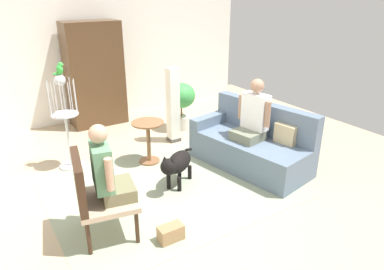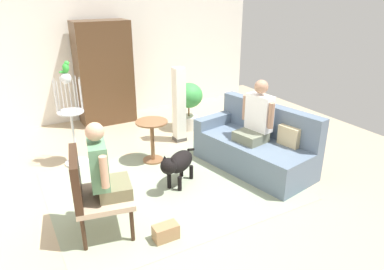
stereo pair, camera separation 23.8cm
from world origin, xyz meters
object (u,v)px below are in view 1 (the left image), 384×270
Objects in this scene: person_on_armchair at (106,170)px; round_end_table at (148,137)px; person_on_couch at (253,116)px; dog at (177,164)px; handbag at (171,233)px; parrot at (60,69)px; bird_cage_stand at (66,123)px; column_lamp at (173,106)px; armchair at (93,192)px; couch at (252,145)px; potted_plant at (181,101)px; armoire_cabinet at (95,74)px.

round_end_table is at bearing 50.45° from person_on_armchair.
dog is (-1.25, 0.07, -0.46)m from person_on_couch.
parrot is at bearing 100.15° from handbag.
bird_cage_stand is 1.08× the size of column_lamp.
parrot reaches higher than round_end_table.
armchair is at bearing -137.26° from column_lamp.
handbag is (-1.91, -0.90, -0.24)m from couch.
round_end_table reaches higher than dog.
column_lamp is at bearing 45.43° from person_on_armchair.
person_on_couch is 1.56m from column_lamp.
armchair is 0.74× the size of column_lamp.
person_on_couch reaches higher than couch.
person_on_armchair is 3.25m from potted_plant.
parrot is 2.74m from handbag.
person_on_couch reaches higher than person_on_armchair.
armchair is at bearing -96.96° from parrot.
round_end_table is at bearing -24.86° from bird_cage_stand.
person_on_couch is at bearing -2.99° from dog.
bird_cage_stand is at bearing -168.38° from potted_plant.
round_end_table is 2.21m from armoire_cabinet.
round_end_table is 1.51m from potted_plant.
handbag is at bearing -109.26° from round_end_table.
parrot is at bearing -168.29° from potted_plant.
armoire_cabinet is (0.97, 1.64, -0.51)m from parrot.
parrot reaches higher than column_lamp.
round_end_table is 1.21m from bird_cage_stand.
armoire_cabinet is at bearing 81.92° from handbag.
person_on_armchair is at bearing -134.57° from column_lamp.
potted_plant is (2.43, 2.28, 0.01)m from armchair.
bird_cage_stand reaches higher than armchair.
handbag is (0.48, -0.46, -0.69)m from person_on_armchair.
bird_cage_stand is at bearing 127.96° from dog.
parrot reaches higher than couch.
armoire_cabinet is at bearing 70.91° from armchair.
person_on_armchair is at bearing -129.55° from round_end_table.
person_on_couch is 0.45× the size of armoire_cabinet.
bird_cage_stand is at bearing 155.14° from round_end_table.
person_on_armchair is (0.15, -0.03, 0.23)m from armchair.
armoire_cabinet reaches higher than armchair.
round_end_table is 0.87m from dog.
potted_plant is (-0.09, 1.89, -0.24)m from person_on_couch.
potted_plant reaches higher than round_end_table.
parrot is 0.19× the size of potted_plant.
bird_cage_stand is at bearing -121.25° from armoire_cabinet.
potted_plant is at bearing 45.12° from column_lamp.
handbag is (0.64, -0.49, -0.47)m from armchair.
couch is 11.20× the size of parrot.
dog is 4.28× the size of parrot.
armchair is 3.33m from potted_plant.
armoire_cabinet reaches higher than person_on_armchair.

